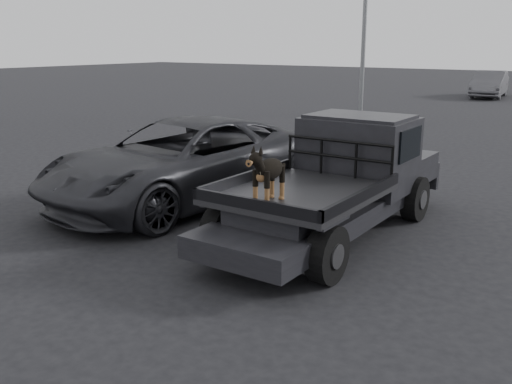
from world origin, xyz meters
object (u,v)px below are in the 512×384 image
Objects in this scene: parked_suv at (183,161)px; distant_car_a at (489,84)px; flatbed_ute at (331,207)px; dog at (269,174)px.

distant_car_a is (-0.34, 25.61, -0.06)m from parked_suv.
dog is (-0.08, -1.67, 0.83)m from flatbed_ute.
dog is 0.13× the size of parked_suv.
distant_car_a is (-3.45, 27.43, -0.57)m from dog.
flatbed_ute is 7.30× the size of dog.
dog is 0.17× the size of distant_car_a.
dog is at bearing -23.12° from parked_suv.
flatbed_ute is 26.00m from distant_car_a.
flatbed_ute is 1.23× the size of distant_car_a.
parked_suv reaches higher than distant_car_a.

